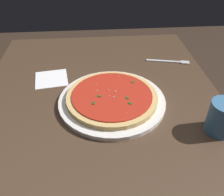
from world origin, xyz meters
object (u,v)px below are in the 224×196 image
at_px(serving_plate, 112,101).
at_px(cup_tall_drink, 222,118).
at_px(pizza, 112,97).
at_px(napkin_folded_right, 51,79).
at_px(fork, 170,62).

distance_m(serving_plate, cup_tall_drink, 0.35).
relative_size(serving_plate, pizza, 1.18).
relative_size(pizza, cup_tall_drink, 3.02).
height_order(cup_tall_drink, napkin_folded_right, cup_tall_drink).
bearing_deg(serving_plate, napkin_folded_right, 53.22).
bearing_deg(cup_tall_drink, napkin_folded_right, 58.30).
height_order(napkin_folded_right, fork, fork).
bearing_deg(fork, serving_plate, 133.34).
bearing_deg(serving_plate, fork, -46.66).
xyz_separation_m(pizza, napkin_folded_right, (0.17, 0.23, -0.02)).
bearing_deg(cup_tall_drink, pizza, 62.44).
bearing_deg(napkin_folded_right, pizza, -126.78).
bearing_deg(fork, pizza, 133.34).
relative_size(cup_tall_drink, napkin_folded_right, 0.82).
relative_size(pizza, fork, 1.67).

